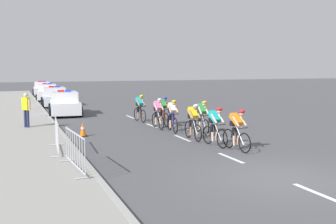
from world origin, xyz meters
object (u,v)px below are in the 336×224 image
object	(u,v)px
cyclist_third	(193,121)
cyclist_eighth	(140,108)
cyclist_second	(215,126)
police_car_nearest	(65,104)
traffic_cone_near	(83,129)
cyclist_sixth	(158,113)
police_car_furthest	(42,89)
crowd_barrier_front	(75,151)
police_car_second	(55,97)
cyclist_lead	(237,129)
cyclist_fourth	(202,117)
spectator_closest	(26,108)
cyclist_fifth	(172,115)
cyclist_seventh	(163,111)
police_car_third	(48,93)
crowd_barrier_middle	(57,136)

from	to	relation	value
cyclist_third	cyclist_eighth	distance (m)	6.17
cyclist_eighth	cyclist_second	bearing A→B (deg)	-85.74
police_car_nearest	traffic_cone_near	bearing A→B (deg)	-92.09
cyclist_third	cyclist_sixth	xyz separation A→B (m)	(-0.30, 3.43, 0.00)
cyclist_second	police_car_furthest	distance (m)	32.33
crowd_barrier_front	police_car_second	bearing A→B (deg)	85.76
cyclist_second	police_car_furthest	world-z (taller)	police_car_furthest
cyclist_lead	cyclist_sixth	size ratio (longest dim) A/B	1.00
cyclist_fourth	spectator_closest	world-z (taller)	spectator_closest
police_car_nearest	cyclist_second	bearing A→B (deg)	-72.36
cyclist_third	police_car_furthest	distance (m)	30.78
cyclist_fifth	cyclist_eighth	size ratio (longest dim) A/B	1.00
cyclist_eighth	police_car_second	world-z (taller)	police_car_second
cyclist_fourth	cyclist_seventh	world-z (taller)	same
cyclist_sixth	cyclist_second	bearing A→B (deg)	-84.20
cyclist_second	police_car_third	xyz separation A→B (m)	(-4.03, 25.29, -0.11)
cyclist_lead	spectator_closest	bearing A→B (deg)	130.79
cyclist_lead	police_car_third	distance (m)	26.65
police_car_nearest	spectator_closest	distance (m)	6.25
cyclist_fifth	crowd_barrier_middle	distance (m)	6.31
police_car_nearest	police_car_third	size ratio (longest dim) A/B	0.99
police_car_nearest	cyclist_fourth	bearing A→B (deg)	-63.68
cyclist_lead	cyclist_sixth	distance (m)	6.03
police_car_nearest	spectator_closest	size ratio (longest dim) A/B	2.70
crowd_barrier_front	spectator_closest	xyz separation A→B (m)	(-0.97, 9.02, 0.44)
cyclist_sixth	crowd_barrier_middle	distance (m)	6.73
crowd_barrier_front	crowd_barrier_middle	bearing A→B (deg)	93.97
cyclist_lead	police_car_second	size ratio (longest dim) A/B	0.39
cyclist_second	police_car_nearest	world-z (taller)	police_car_nearest
cyclist_lead	cyclist_second	distance (m)	1.06
cyclist_third	traffic_cone_near	distance (m)	4.88
cyclist_sixth	crowd_barrier_middle	bearing A→B (deg)	-141.67
cyclist_third	police_car_nearest	distance (m)	11.80
police_car_nearest	spectator_closest	xyz separation A→B (m)	(-2.53, -5.70, 0.40)
cyclist_fourth	cyclist_sixth	size ratio (longest dim) A/B	1.00
police_car_third	spectator_closest	size ratio (longest dim) A/B	2.71
police_car_nearest	crowd_barrier_middle	distance (m)	12.03
cyclist_fifth	traffic_cone_near	size ratio (longest dim) A/B	2.68
cyclist_sixth	police_car_furthest	size ratio (longest dim) A/B	0.39
police_car_furthest	police_car_third	bearing A→B (deg)	-90.01
police_car_second	cyclist_lead	bearing A→B (deg)	-77.64
cyclist_fifth	cyclist_eighth	xyz separation A→B (m)	(-0.35, 3.93, 0.00)
cyclist_fourth	crowd_barrier_middle	xyz separation A→B (m)	(-6.64, -2.02, -0.14)
cyclist_fourth	police_car_nearest	size ratio (longest dim) A/B	0.38
spectator_closest	police_car_nearest	bearing A→B (deg)	66.09
cyclist_fifth	police_car_nearest	xyz separation A→B (m)	(-3.81, 8.93, -0.11)
police_car_second	police_car_nearest	bearing A→B (deg)	-90.01
cyclist_seventh	police_car_third	bearing A→B (deg)	102.01
cyclist_seventh	police_car_third	size ratio (longest dim) A/B	0.38
cyclist_third	cyclist_seventh	bearing A→B (deg)	85.92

